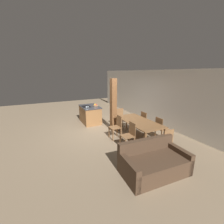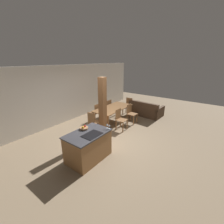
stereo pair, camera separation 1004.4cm
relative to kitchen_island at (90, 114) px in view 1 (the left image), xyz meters
The scene contains 15 objects.
ground_plane 1.27m from the kitchen_island, ahead, with size 16.00×16.00×0.00m, color #847056.
wall_back 3.40m from the kitchen_island, 68.96° to the left, with size 11.20×0.08×2.70m.
kitchen_island is the anchor object (origin of this frame).
fruit_bowl 0.57m from the kitchen_island, 65.62° to the left, with size 0.26×0.26×0.11m.
wine_glass_near 0.89m from the kitchen_island, 31.31° to the right, with size 0.07×0.07×0.16m.
wine_glass_middle 0.86m from the kitchen_island, 25.19° to the right, with size 0.07×0.07×0.16m.
dining_table 2.98m from the kitchen_island, 21.01° to the left, with size 2.06×0.98×0.75m.
dining_chair_near_left 2.34m from the kitchen_island, ahead, with size 0.40×0.40×0.92m.
dining_chair_near_right 3.26m from the kitchen_island, ahead, with size 0.40×0.40×0.92m.
dining_chair_far_left 2.92m from the kitchen_island, 37.67° to the left, with size 0.40×0.40×0.92m.
dining_chair_far_right 3.70m from the kitchen_island, 28.87° to the left, with size 0.40×0.40×0.92m.
dining_chair_head_end 1.74m from the kitchen_island, 37.81° to the left, with size 0.40×0.40×0.92m.
dining_chair_foot_end 4.31m from the kitchen_island, 14.31° to the left, with size 0.40×0.40×0.92m.
couch 4.66m from the kitchen_island, ahead, with size 1.05×1.76×0.81m.
timber_post 1.75m from the kitchen_island, 23.05° to the left, with size 0.24×0.24×2.33m.
Camera 1 is at (6.09, -2.50, 2.57)m, focal length 24.00 mm.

